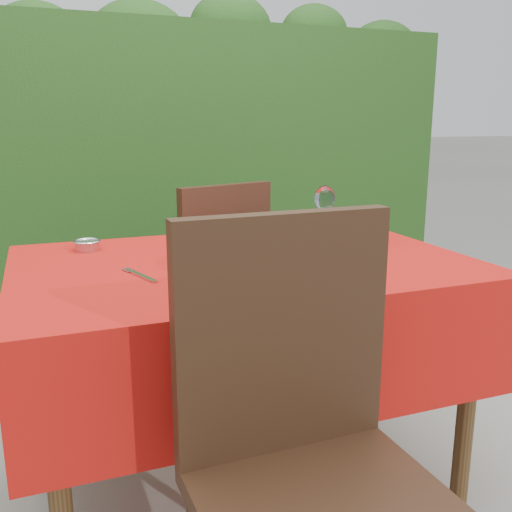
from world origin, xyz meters
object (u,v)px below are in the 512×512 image
object	(u,v)px
pasta_plate	(252,233)
fork	(143,276)
chair_near	(306,443)
wine_glass	(325,201)
steel_ramekin	(87,246)
pizza_plate	(231,257)
water_glass	(364,226)
chair_far	(213,277)

from	to	relation	value
pasta_plate	fork	size ratio (longest dim) A/B	1.41
chair_near	wine_glass	xyz separation A→B (m)	(0.48, 0.86, 0.31)
steel_ramekin	pizza_plate	bearing A→B (deg)	-44.65
water_glass	steel_ramekin	world-z (taller)	water_glass
pasta_plate	steel_ramekin	distance (m)	0.52
pizza_plate	wine_glass	world-z (taller)	wine_glass
chair_near	wine_glass	distance (m)	1.03
chair_far	pizza_plate	xyz separation A→B (m)	(-0.16, -0.72, 0.26)
chair_far	pasta_plate	bearing A→B (deg)	75.00
chair_near	steel_ramekin	bearing A→B (deg)	106.88
wine_glass	steel_ramekin	size ratio (longest dim) A/B	2.33
water_glass	pasta_plate	bearing A→B (deg)	157.91
pizza_plate	water_glass	size ratio (longest dim) A/B	2.92
chair_near	pizza_plate	bearing A→B (deg)	84.02
chair_far	pizza_plate	bearing A→B (deg)	60.74
chair_near	water_glass	size ratio (longest dim) A/B	8.88
wine_glass	steel_ramekin	bearing A→B (deg)	175.79
chair_far	water_glass	xyz separation A→B (m)	(0.35, -0.56, 0.28)
pasta_plate	steel_ramekin	world-z (taller)	pasta_plate
fork	steel_ramekin	bearing A→B (deg)	87.92
pizza_plate	fork	distance (m)	0.25
water_glass	steel_ramekin	distance (m)	0.88
chair_near	pizza_plate	xyz separation A→B (m)	(0.05, 0.57, 0.22)
wine_glass	steel_ramekin	distance (m)	0.79
pasta_plate	wine_glass	bearing A→B (deg)	-3.39
chair_near	chair_far	world-z (taller)	chair_near
water_glass	wine_glass	size ratio (longest dim) A/B	0.63
chair_far	water_glass	world-z (taller)	chair_far
chair_far	wine_glass	bearing A→B (deg)	104.77
chair_near	chair_far	xyz separation A→B (m)	(0.21, 1.30, -0.04)
wine_glass	pasta_plate	bearing A→B (deg)	176.61
pasta_plate	steel_ramekin	bearing A→B (deg)	175.38
water_glass	pizza_plate	bearing A→B (deg)	-162.08
chair_far	wine_glass	size ratio (longest dim) A/B	5.20
wine_glass	steel_ramekin	xyz separation A→B (m)	(-0.78, 0.06, -0.11)
chair_near	pasta_plate	distance (m)	0.93
steel_ramekin	chair_far	bearing A→B (deg)	36.89
chair_near	pasta_plate	bearing A→B (deg)	74.62
water_glass	wine_glass	bearing A→B (deg)	123.74
pasta_plate	wine_glass	size ratio (longest dim) A/B	1.46
chair_far	pasta_plate	size ratio (longest dim) A/B	3.57
steel_ramekin	fork	bearing A→B (deg)	-74.14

